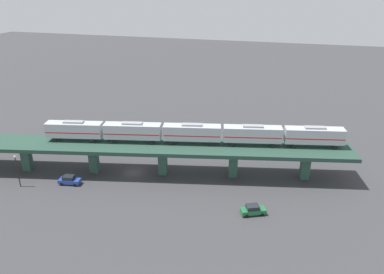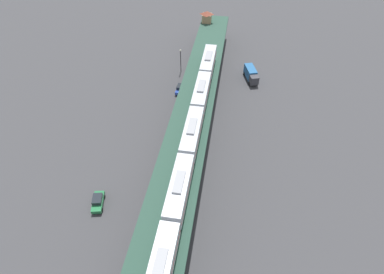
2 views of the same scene
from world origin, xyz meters
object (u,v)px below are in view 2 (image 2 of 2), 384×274
Objects in this scene: street_car_blue at (180,89)px; street_lamp at (181,59)px; signal_hut at (207,16)px; delivery_truck at (251,74)px; street_car_green at (98,201)px; subway_train at (192,133)px.

street_lamp is at bearing -68.11° from street_car_blue.
signal_hut reaches higher than delivery_truck.
street_lamp is (3.25, -46.65, 3.17)m from street_car_green.
subway_train reaches higher than signal_hut.
delivery_truck reaches higher than street_car_blue.
subway_train reaches higher than street_car_green.
signal_hut is 29.86m from street_car_blue.
street_lamp is (0.73, 19.65, -4.41)m from signal_hut.
delivery_truck is at bearing -108.23° from street_car_green.
delivery_truck is (-16.06, -12.40, 0.82)m from street_car_blue.
street_car_green is at bearing 49.87° from subway_train.
signal_hut is 0.83× the size of street_car_blue.
street_lamp is (15.85, -31.70, -5.15)m from subway_train.
delivery_truck is at bearing 139.28° from signal_hut.
street_car_green is at bearing 92.18° from signal_hut.
street_car_blue is 37.57m from street_car_green.
street_car_green is 0.65× the size of delivery_truck.
delivery_truck is at bearing -170.45° from street_lamp.
delivery_truck is at bearing -96.28° from subway_train.
street_lamp reaches higher than delivery_truck.
street_car_blue is 20.30m from delivery_truck.
subway_train is 12.96× the size of street_car_green.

